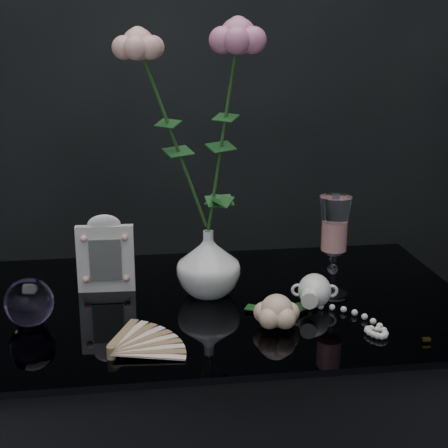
{
  "coord_description": "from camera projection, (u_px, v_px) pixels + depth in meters",
  "views": [
    {
      "loc": [
        -0.1,
        -1.14,
        1.26
      ],
      "look_at": [
        0.06,
        0.02,
        0.92
      ],
      "focal_mm": 55.0,
      "sensor_mm": 36.0,
      "label": 1
    }
  ],
  "objects": [
    {
      "name": "vase",
      "position": [
        208.0,
        263.0,
        1.3
      ],
      "size": [
        0.14,
        0.14,
        0.13
      ],
      "primitive_type": "imported",
      "rotation": [
        0.0,
        0.0,
        -0.21
      ],
      "color": "white",
      "rests_on": "table"
    },
    {
      "name": "wine_glass",
      "position": [
        334.0,
        247.0,
        1.28
      ],
      "size": [
        0.06,
        0.06,
        0.2
      ],
      "primitive_type": null,
      "rotation": [
        0.0,
        0.0,
        0.08
      ],
      "color": "white",
      "rests_on": "table"
    },
    {
      "name": "picture_frame",
      "position": [
        105.0,
        253.0,
        1.32
      ],
      "size": [
        0.12,
        0.09,
        0.15
      ],
      "primitive_type": null,
      "rotation": [
        0.0,
        0.0,
        -0.05
      ],
      "color": "white",
      "rests_on": "table"
    },
    {
      "name": "paperweight",
      "position": [
        29.0,
        302.0,
        1.17
      ],
      "size": [
        0.1,
        0.1,
        0.08
      ],
      "primitive_type": null,
      "rotation": [
        0.0,
        0.0,
        -0.24
      ],
      "color": "#9073BB",
      "rests_on": "table"
    },
    {
      "name": "paper_fan",
      "position": [
        111.0,
        351.0,
        1.06
      ],
      "size": [
        0.27,
        0.23,
        0.02
      ],
      "primitive_type": null,
      "rotation": [
        0.0,
        0.0,
        0.26
      ],
      "color": "#FAEEC8",
      "rests_on": "table"
    },
    {
      "name": "loose_rose",
      "position": [
        277.0,
        311.0,
        1.17
      ],
      "size": [
        0.16,
        0.19,
        0.06
      ],
      "primitive_type": null,
      "rotation": [
        0.0,
        0.0,
        0.16
      ],
      "color": "beige",
      "rests_on": "table"
    },
    {
      "name": "pearl_jar",
      "position": [
        315.0,
        289.0,
        1.26
      ],
      "size": [
        0.25,
        0.26,
        0.06
      ],
      "primitive_type": null,
      "rotation": [
        0.0,
        0.0,
        -0.22
      ],
      "color": "white",
      "rests_on": "table"
    },
    {
      "name": "roses",
      "position": [
        198.0,
        118.0,
        1.22
      ],
      "size": [
        0.25,
        0.11,
        0.44
      ],
      "color": "#FAADA2",
      "rests_on": "vase"
    }
  ]
}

